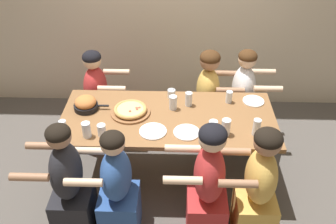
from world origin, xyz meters
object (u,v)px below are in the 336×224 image
object	(u,v)px
cocktail_glass_blue	(171,94)
drinking_glass_b	(229,97)
drinking_glass_h	(189,99)
diner_near_midright	(208,188)
pizza_board_main	(130,110)
drinking_glass_d	(173,103)
skillet_bowl	(86,104)
diner_far_right	(242,101)
diner_near_left	(69,187)
drinking_glass_g	(87,131)
diner_near_right	(258,190)
drinking_glass_i	(256,128)
empty_plate_b	(187,132)
drinking_glass_e	(102,131)
drinking_glass_c	(226,128)
diner_far_left	(98,100)
drinking_glass_f	(63,127)
diner_near_midleft	(117,190)
empty_plate_a	(153,131)
empty_plate_c	(253,101)
diner_far_midright	(207,100)
drinking_glass_a	(213,129)

from	to	relation	value
cocktail_glass_blue	drinking_glass_b	size ratio (longest dim) A/B	0.92
drinking_glass_h	diner_near_midright	bearing A→B (deg)	-80.09
pizza_board_main	drinking_glass_d	bearing A→B (deg)	11.59
skillet_bowl	diner_far_right	world-z (taller)	diner_far_right
cocktail_glass_blue	diner_near_left	bearing A→B (deg)	-129.75
drinking_glass_g	diner_near_right	distance (m)	1.46
drinking_glass_d	drinking_glass_i	distance (m)	0.78
empty_plate_b	drinking_glass_e	distance (m)	0.71
diner_near_right	drinking_glass_c	bearing A→B (deg)	30.34
diner_far_right	diner_far_left	world-z (taller)	diner_far_right
drinking_glass_f	diner_near_midleft	xyz separation A→B (m)	(0.48, -0.39, -0.33)
drinking_glass_b	diner_near_midright	xyz separation A→B (m)	(-0.23, -0.89, -0.28)
drinking_glass_e	drinking_glass_h	bearing A→B (deg)	32.76
empty_plate_a	diner_near_left	bearing A→B (deg)	-147.09
empty_plate_b	diner_far_left	distance (m)	1.31
empty_plate_c	drinking_glass_d	world-z (taller)	drinking_glass_d
drinking_glass_f	drinking_glass_i	world-z (taller)	drinking_glass_i
drinking_glass_b	drinking_glass_f	world-z (taller)	same
drinking_glass_f	drinking_glass_d	bearing A→B (deg)	22.18
empty_plate_c	diner_near_right	world-z (taller)	diner_near_right
drinking_glass_f	diner_near_midleft	world-z (taller)	diner_near_midleft
drinking_glass_d	drinking_glass_f	distance (m)	0.98
diner_near_right	empty_plate_b	bearing A→B (deg)	53.52
diner_near_right	diner_near_midright	xyz separation A→B (m)	(-0.39, 0.00, 0.01)
cocktail_glass_blue	diner_far_midright	size ratio (longest dim) A/B	0.10
pizza_board_main	empty_plate_b	bearing A→B (deg)	-28.46
cocktail_glass_blue	diner_near_right	distance (m)	1.21
empty_plate_a	diner_far_left	size ratio (longest dim) A/B	0.22
drinking_glass_d	diner_far_midright	size ratio (longest dim) A/B	0.12
drinking_glass_b	drinking_glass_g	world-z (taller)	drinking_glass_g
pizza_board_main	diner_far_left	size ratio (longest dim) A/B	0.34
diner_far_midright	drinking_glass_a	bearing A→B (deg)	-1.52
diner_far_left	drinking_glass_a	bearing A→B (deg)	52.81
drinking_glass_i	empty_plate_c	bearing A→B (deg)	83.10
empty_plate_c	drinking_glass_a	xyz separation A→B (m)	(-0.42, -0.50, 0.05)
drinking_glass_d	diner_near_left	xyz separation A→B (m)	(-0.81, -0.76, -0.30)
drinking_glass_f	empty_plate_c	bearing A→B (deg)	17.04
drinking_glass_e	diner_near_midright	xyz separation A→B (m)	(0.87, -0.36, -0.26)
drinking_glass_f	diner_far_right	size ratio (longest dim) A/B	0.11
drinking_glass_c	drinking_glass_e	size ratio (longest dim) A/B	1.40
skillet_bowl	drinking_glass_d	world-z (taller)	drinking_glass_d
pizza_board_main	diner_far_midright	xyz separation A→B (m)	(0.74, 0.60, -0.27)
drinking_glass_d	diner_far_right	bearing A→B (deg)	35.35
drinking_glass_b	diner_near_left	bearing A→B (deg)	-146.25
cocktail_glass_blue	diner_near_midright	distance (m)	1.03
cocktail_glass_blue	drinking_glass_f	world-z (taller)	drinking_glass_f
drinking_glass_b	diner_far_midright	xyz separation A→B (m)	(-0.16, 0.39, -0.30)
drinking_glass_d	diner_far_midright	xyz separation A→B (m)	(0.36, 0.52, -0.31)
pizza_board_main	skillet_bowl	distance (m)	0.42
drinking_glass_e	diner_far_midright	size ratio (longest dim) A/B	0.10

